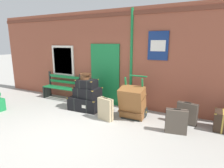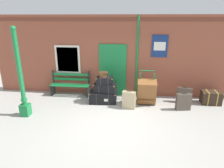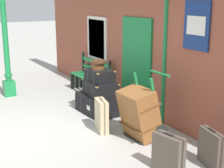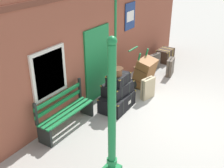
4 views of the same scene
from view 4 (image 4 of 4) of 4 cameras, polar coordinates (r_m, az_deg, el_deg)
The scene contains 14 objects.
ground_plane at distance 7.61m, azimuth 13.31°, elevation -6.55°, with size 60.00×60.00×0.00m, color #A3A099.
brick_facade at distance 8.01m, azimuth -3.22°, elevation 8.48°, with size 10.40×0.35×3.20m.
lamp_post at distance 4.92m, azimuth -0.02°, elevation -10.63°, with size 0.28×0.28×2.87m.
platform_bench at distance 6.88m, azimuth -9.54°, elevation -5.63°, with size 1.60×0.43×1.01m.
steamer_trunk_base at distance 7.70m, azimuth 1.01°, elevation -3.55°, with size 1.04×0.69×0.43m.
steamer_trunk_middle at distance 7.59m, azimuth 1.14°, elevation -0.86°, with size 0.85×0.60×0.33m.
steamer_trunk_top at distance 7.45m, azimuth 1.27°, elevation 1.09°, with size 0.63×0.47×0.27m.
round_hatbox at distance 7.30m, azimuth 0.97°, elevation 2.60°, with size 0.34×0.30×0.19m.
porters_trolley at distance 9.00m, azimuth 5.58°, elevation 1.39°, with size 0.71×0.62×1.19m.
large_brown_trunk at distance 8.85m, azimuth 6.64°, elevation 2.34°, with size 0.70×0.62×0.96m.
suitcase_charcoal at distance 9.86m, azimuth 11.74°, elevation 3.38°, with size 0.52×0.27×0.63m.
suitcase_slate at distance 10.25m, azimuth 8.62°, elevation 4.50°, with size 0.54×0.24×0.62m.
suitcase_brown at distance 8.23m, azimuth 7.28°, elevation -0.86°, with size 0.49×0.27×0.67m.
corner_trunk at distance 11.11m, azimuth 10.75°, elevation 5.79°, with size 0.71×0.52×0.49m.
Camera 4 is at (-6.17, -1.93, 4.03)m, focal length 45.05 mm.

